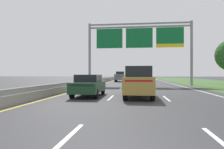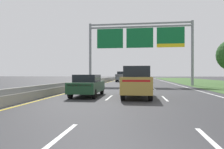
% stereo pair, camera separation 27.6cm
% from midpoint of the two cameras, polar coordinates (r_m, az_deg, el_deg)
% --- Properties ---
extents(ground_plane, '(220.00, 220.00, 0.00)m').
position_cam_midpoint_polar(ground_plane, '(38.32, 6.75, -2.32)').
color(ground_plane, '#333335').
extents(lane_striping, '(11.96, 106.00, 0.01)m').
position_cam_midpoint_polar(lane_striping, '(37.86, 6.75, -2.34)').
color(lane_striping, white).
rests_on(lane_striping, ground).
extents(grass_verge_right, '(14.00, 110.00, 0.02)m').
position_cam_midpoint_polar(grass_verge_right, '(40.78, 26.77, -2.17)').
color(grass_verge_right, '#3D602D').
rests_on(grass_verge_right, ground).
extents(median_barrier_concrete, '(0.60, 110.00, 0.85)m').
position_cam_midpoint_polar(median_barrier_concrete, '(38.87, -3.03, -1.76)').
color(median_barrier_concrete, gray).
rests_on(median_barrier_concrete, ground).
extents(overhead_sign_gantry, '(15.06, 0.42, 9.17)m').
position_cam_midpoint_polar(overhead_sign_gantry, '(30.21, 7.33, 9.40)').
color(overhead_sign_gantry, gray).
rests_on(overhead_sign_gantry, ground).
extents(pickup_truck_grey, '(2.04, 5.41, 2.20)m').
position_cam_midpoint_polar(pickup_truck_grey, '(44.20, 2.05, -0.61)').
color(pickup_truck_grey, slate).
rests_on(pickup_truck_grey, ground).
extents(car_gold_centre_lane_suv, '(2.00, 4.74, 2.11)m').
position_cam_midpoint_polar(car_gold_centre_lane_suv, '(14.03, 6.96, -1.97)').
color(car_gold_centre_lane_suv, '#A38438').
rests_on(car_gold_centre_lane_suv, ground).
extents(car_darkgreen_left_lane_sedan, '(1.86, 4.42, 1.57)m').
position_cam_midpoint_polar(car_darkgreen_left_lane_sedan, '(14.92, -7.01, -2.93)').
color(car_darkgreen_left_lane_sedan, '#193D23').
rests_on(car_darkgreen_left_lane_sedan, ground).
extents(car_silver_centre_lane_suv, '(2.01, 4.74, 2.11)m').
position_cam_midpoint_polar(car_silver_centre_lane_suv, '(42.08, 6.90, -0.61)').
color(car_silver_centre_lane_suv, '#B2B5BA').
rests_on(car_silver_centre_lane_suv, ground).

